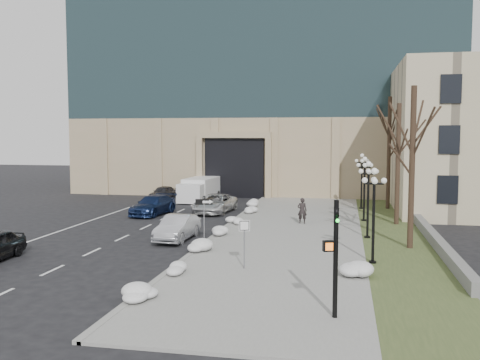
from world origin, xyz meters
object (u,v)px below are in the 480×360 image
object	(u,v)px
pedestrian	(302,211)
keep_sign	(244,234)
car_d	(215,203)
traffic_signal	(334,261)
lamppost_c	(364,180)
car_b	(177,228)
box_truck	(200,190)
car_c	(153,205)
lamppost_a	(374,203)
one_way_sign	(207,207)
lamppost_b	(368,189)
lamppost_d	(362,174)
car_e	(163,193)

from	to	relation	value
pedestrian	keep_sign	world-z (taller)	keep_sign
car_d	traffic_signal	size ratio (longest dim) A/B	1.31
lamppost_c	car_b	bearing A→B (deg)	-141.62
car_d	box_truck	world-z (taller)	box_truck
car_c	lamppost_a	world-z (taller)	lamppost_a
lamppost_c	traffic_signal	bearing A→B (deg)	-94.56
one_way_sign	lamppost_b	world-z (taller)	lamppost_b
car_d	box_truck	distance (m)	8.22
lamppost_c	lamppost_b	bearing A→B (deg)	-90.00
keep_sign	lamppost_d	world-z (taller)	lamppost_d
car_b	car_c	world-z (taller)	car_c
box_truck	lamppost_b	size ratio (longest dim) A/B	1.46
car_e	lamppost_c	world-z (taller)	lamppost_c
pedestrian	one_way_sign	xyz separation A→B (m)	(-4.73, -8.25, 1.22)
car_e	lamppost_a	bearing A→B (deg)	-43.66
lamppost_b	lamppost_a	bearing A→B (deg)	-90.00
car_e	lamppost_c	distance (m)	21.59
car_c	box_truck	world-z (taller)	box_truck
traffic_signal	lamppost_a	world-z (taller)	lamppost_a
one_way_sign	traffic_signal	bearing A→B (deg)	-70.81
keep_sign	lamppost_c	xyz separation A→B (m)	(5.94, 15.38, 1.30)
car_e	lamppost_d	world-z (taller)	lamppost_d
car_c	car_e	size ratio (longest dim) A/B	1.33
one_way_sign	lamppost_d	distance (m)	19.17
lamppost_d	lamppost_b	bearing A→B (deg)	-90.00
lamppost_d	lamppost_c	bearing A→B (deg)	-90.00
car_c	car_d	size ratio (longest dim) A/B	0.96
car_e	car_c	bearing A→B (deg)	-67.96
car_d	lamppost_a	distance (m)	19.55
car_e	pedestrian	xyz separation A→B (m)	(14.58, -12.31, 0.36)
lamppost_b	lamppost_d	world-z (taller)	same
traffic_signal	lamppost_c	size ratio (longest dim) A/B	0.88
box_truck	car_b	bearing A→B (deg)	-75.62
lamppost_d	pedestrian	bearing A→B (deg)	-116.49
car_b	car_e	bearing A→B (deg)	113.60
car_b	box_truck	distance (m)	19.28
car_c	traffic_signal	size ratio (longest dim) A/B	1.25
car_c	pedestrian	world-z (taller)	pedestrian
car_d	keep_sign	world-z (taller)	keep_sign
car_c	lamppost_d	distance (m)	17.54
car_d	pedestrian	world-z (taller)	pedestrian
car_b	lamppost_a	size ratio (longest dim) A/B	0.96
lamppost_b	lamppost_c	bearing A→B (deg)	90.00
car_e	box_truck	distance (m)	3.85
box_truck	lamppost_a	distance (m)	27.55
pedestrian	car_e	bearing A→B (deg)	-45.38
lamppost_b	lamppost_c	xyz separation A→B (m)	(0.00, 6.50, 0.00)
car_e	keep_sign	distance (m)	28.67
pedestrian	box_truck	size ratio (longest dim) A/B	0.26
one_way_sign	traffic_signal	xyz separation A→B (m)	(7.34, -10.94, -0.17)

